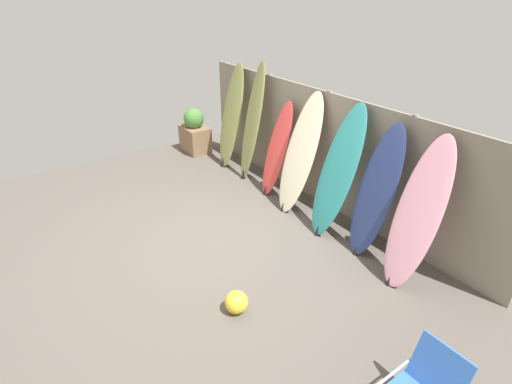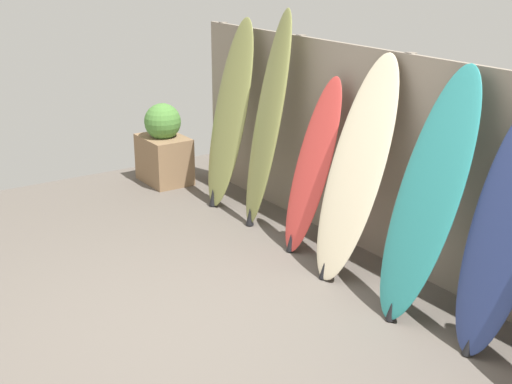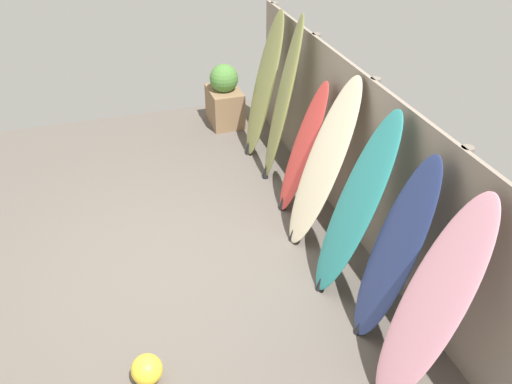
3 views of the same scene
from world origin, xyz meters
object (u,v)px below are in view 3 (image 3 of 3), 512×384
(surfboard_pink_6, at_px, (432,305))
(surfboard_navy_5, at_px, (394,252))
(surfboard_teal_4, at_px, (355,207))
(surfboard_olive_0, at_px, (264,87))
(surfboard_red_2, at_px, (302,150))
(surfboard_olive_1, at_px, (283,102))
(surfboard_cream_3, at_px, (323,165))
(beach_ball, at_px, (147,370))
(planter_box, at_px, (225,98))

(surfboard_pink_6, bearing_deg, surfboard_navy_5, 174.94)
(surfboard_teal_4, bearing_deg, surfboard_olive_0, 178.44)
(surfboard_teal_4, bearing_deg, surfboard_navy_5, 4.28)
(surfboard_red_2, height_order, surfboard_navy_5, surfboard_navy_5)
(surfboard_teal_4, bearing_deg, surfboard_olive_1, 177.74)
(surfboard_red_2, bearing_deg, surfboard_navy_5, -0.31)
(surfboard_cream_3, xyz_separation_m, beach_ball, (1.39, -2.08, -0.77))
(surfboard_teal_4, relative_size, beach_ball, 7.19)
(surfboard_cream_3, distance_m, beach_ball, 2.62)
(surfboard_cream_3, bearing_deg, beach_ball, -56.35)
(surfboard_cream_3, bearing_deg, surfboard_olive_1, 177.99)
(surfboard_teal_4, xyz_separation_m, planter_box, (-3.85, -0.19, -0.50))
(surfboard_red_2, bearing_deg, surfboard_pink_6, -1.45)
(surfboard_pink_6, bearing_deg, beach_ball, -109.01)
(surfboard_red_2, bearing_deg, surfboard_teal_4, -2.36)
(surfboard_teal_4, distance_m, planter_box, 3.89)
(surfboard_pink_6, distance_m, planter_box, 5.15)
(surfboard_teal_4, xyz_separation_m, surfboard_pink_6, (1.27, -0.01, -0.04))
(surfboard_olive_0, height_order, surfboard_red_2, surfboard_olive_0)
(planter_box, xyz_separation_m, beach_ball, (4.42, -1.85, -0.28))
(surfboard_olive_0, height_order, surfboard_cream_3, surfboard_olive_0)
(surfboard_navy_5, bearing_deg, surfboard_olive_1, 179.22)
(surfboard_red_2, xyz_separation_m, surfboard_navy_5, (2.04, -0.01, 0.11))
(surfboard_olive_0, distance_m, surfboard_teal_4, 2.82)
(surfboard_red_2, xyz_separation_m, surfboard_cream_3, (0.60, -0.02, 0.14))
(surfboard_olive_0, xyz_separation_m, beach_ball, (3.39, -2.12, -0.83))
(surfboard_teal_4, relative_size, surfboard_navy_5, 1.06)
(surfboard_olive_0, relative_size, surfboard_teal_4, 1.05)
(surfboard_olive_0, bearing_deg, surfboard_teal_4, -1.56)
(surfboard_cream_3, relative_size, surfboard_navy_5, 1.04)
(surfboard_olive_0, height_order, beach_ball, surfboard_olive_0)
(surfboard_navy_5, bearing_deg, planter_box, -176.96)
(surfboard_navy_5, bearing_deg, beach_ball, -91.53)
(surfboard_navy_5, xyz_separation_m, beach_ball, (-0.06, -2.09, -0.73))
(surfboard_red_2, distance_m, beach_ball, 2.96)
(surfboard_olive_0, relative_size, surfboard_red_2, 1.26)
(surfboard_olive_1, distance_m, planter_box, 1.83)
(surfboard_olive_1, distance_m, surfboard_pink_6, 3.42)
(surfboard_olive_1, distance_m, surfboard_teal_4, 2.15)
(surfboard_olive_1, distance_m, surfboard_red_2, 0.78)
(surfboard_cream_3, distance_m, planter_box, 3.08)
(planter_box, bearing_deg, surfboard_olive_0, 14.58)
(surfboard_olive_0, bearing_deg, surfboard_navy_5, -0.49)
(surfboard_red_2, xyz_separation_m, planter_box, (-2.44, -0.25, -0.34))
(surfboard_red_2, relative_size, surfboard_pink_6, 0.87)
(surfboard_olive_1, bearing_deg, surfboard_red_2, -2.08)
(beach_ball, bearing_deg, surfboard_olive_1, 141.90)
(surfboard_red_2, relative_size, planter_box, 1.67)
(surfboard_olive_1, xyz_separation_m, beach_ball, (2.72, -2.13, -0.90))
(surfboard_olive_0, distance_m, surfboard_red_2, 1.42)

